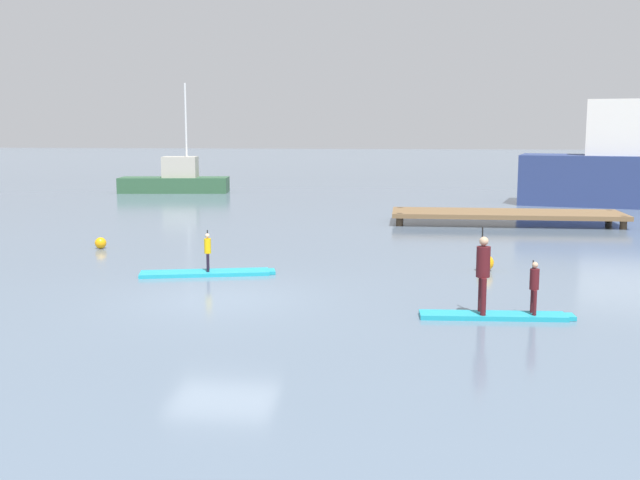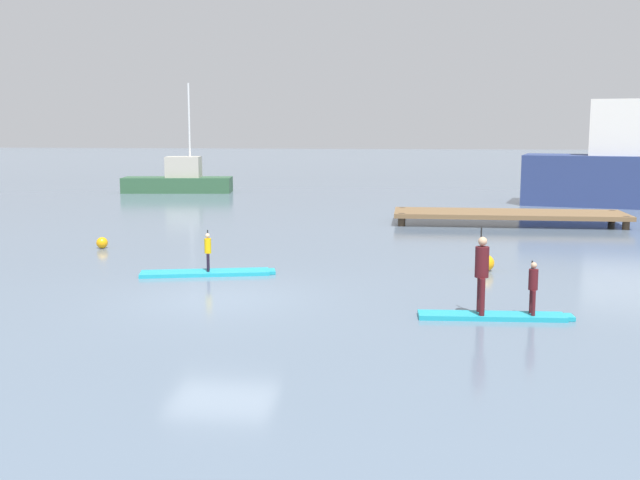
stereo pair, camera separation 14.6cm
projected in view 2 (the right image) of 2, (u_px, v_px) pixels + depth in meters
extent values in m
plane|color=slate|center=(221.00, 299.00, 17.84)|extent=(240.00, 240.00, 0.00)
cube|color=#1E9EB2|center=(205.00, 273.00, 20.77)|extent=(3.56, 1.57, 0.10)
cube|color=#1E9EB2|center=(271.00, 271.00, 20.98)|extent=(0.36, 0.57, 0.09)
cylinder|color=black|center=(208.00, 261.00, 20.84)|extent=(0.07, 0.07, 0.49)
cylinder|color=black|center=(208.00, 263.00, 20.63)|extent=(0.07, 0.07, 0.49)
cylinder|color=#F2B20C|center=(208.00, 246.00, 20.67)|extent=(0.22, 0.22, 0.41)
sphere|color=beige|center=(208.00, 235.00, 20.62)|extent=(0.12, 0.12, 0.12)
cylinder|color=black|center=(208.00, 250.00, 20.85)|extent=(0.03, 0.03, 1.11)
cube|color=black|center=(208.00, 267.00, 20.91)|extent=(0.06, 0.14, 0.18)
cube|color=#1E9EB2|center=(491.00, 316.00, 16.04)|extent=(3.09, 0.75, 0.10)
cube|color=#1E9EB2|center=(567.00, 317.00, 15.94)|extent=(0.26, 0.42, 0.09)
cylinder|color=#4C1419|center=(480.00, 294.00, 16.16)|extent=(0.12, 0.12, 0.78)
cylinder|color=#4C1419|center=(482.00, 297.00, 15.82)|extent=(0.12, 0.12, 0.78)
cylinder|color=#4C1419|center=(482.00, 262.00, 15.88)|extent=(0.30, 0.30, 0.65)
sphere|color=tan|center=(483.00, 241.00, 15.82)|extent=(0.19, 0.19, 0.19)
cylinder|color=black|center=(480.00, 270.00, 16.12)|extent=(0.03, 0.03, 1.81)
cube|color=black|center=(479.00, 307.00, 16.24)|extent=(0.04, 0.14, 0.18)
cylinder|color=#4C1419|center=(531.00, 301.00, 16.05)|extent=(0.08, 0.08, 0.53)
cylinder|color=#4C1419|center=(534.00, 303.00, 15.83)|extent=(0.08, 0.08, 0.53)
cylinder|color=#4C1419|center=(533.00, 279.00, 15.87)|extent=(0.21, 0.21, 0.44)
sphere|color=tan|center=(534.00, 265.00, 15.82)|extent=(0.13, 0.13, 0.13)
cylinder|color=black|center=(531.00, 287.00, 16.06)|extent=(0.03, 0.03, 1.12)
cube|color=black|center=(530.00, 308.00, 16.13)|extent=(0.04, 0.14, 0.18)
cube|color=#2D5638|center=(178.00, 185.00, 46.57)|extent=(6.75, 2.75, 0.93)
cube|color=#B2AD9E|center=(184.00, 167.00, 46.41)|extent=(2.21, 1.71, 1.26)
cylinder|color=silver|center=(189.00, 120.00, 46.00)|extent=(0.12, 0.12, 4.40)
cube|color=brown|center=(509.00, 214.00, 31.40)|extent=(9.36, 2.80, 0.18)
cylinder|color=#473828|center=(401.00, 220.00, 30.88)|extent=(0.28, 0.28, 0.52)
cylinder|color=#473828|center=(402.00, 214.00, 33.03)|extent=(0.28, 0.28, 0.52)
cylinder|color=#473828|center=(626.00, 223.00, 29.82)|extent=(0.28, 0.28, 0.52)
cylinder|color=#473828|center=(612.00, 216.00, 31.98)|extent=(0.28, 0.28, 0.52)
sphere|color=orange|center=(102.00, 243.00, 25.22)|extent=(0.38, 0.38, 0.38)
sphere|color=orange|center=(486.00, 263.00, 21.23)|extent=(0.47, 0.47, 0.47)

